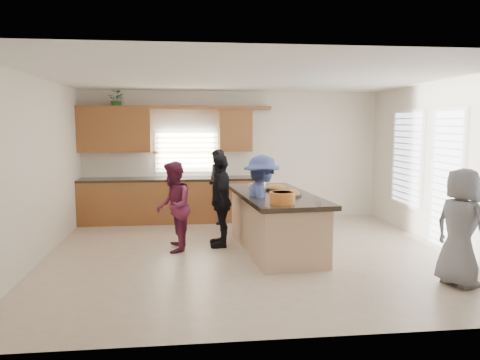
{
  "coord_description": "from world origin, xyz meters",
  "views": [
    {
      "loc": [
        -1.04,
        -7.26,
        2.08
      ],
      "look_at": [
        -0.13,
        0.48,
        1.15
      ],
      "focal_mm": 35.0,
      "sensor_mm": 36.0,
      "label": 1
    }
  ],
  "objects": [
    {
      "name": "floor",
      "position": [
        0.0,
        0.0,
        0.0
      ],
      "size": [
        6.5,
        6.5,
        0.0
      ],
      "primitive_type": "plane",
      "color": "beige",
      "rests_on": "ground"
    },
    {
      "name": "room_shell",
      "position": [
        0.0,
        0.0,
        1.9
      ],
      "size": [
        6.52,
        6.02,
        2.81
      ],
      "color": "silver",
      "rests_on": "ground"
    },
    {
      "name": "back_cabinetry",
      "position": [
        -1.47,
        2.73,
        0.91
      ],
      "size": [
        4.08,
        0.66,
        2.46
      ],
      "color": "brown",
      "rests_on": "ground"
    },
    {
      "name": "right_wall_glazing",
      "position": [
        3.22,
        -0.13,
        1.34
      ],
      "size": [
        0.06,
        4.0,
        2.25
      ],
      "color": "white",
      "rests_on": "ground"
    },
    {
      "name": "island",
      "position": [
        0.43,
        0.23,
        0.45
      ],
      "size": [
        1.37,
        2.78,
        0.95
      ],
      "rotation": [
        0.0,
        0.0,
        0.08
      ],
      "color": "tan",
      "rests_on": "ground"
    },
    {
      "name": "platter_front",
      "position": [
        0.56,
        -0.04,
        0.98
      ],
      "size": [
        0.47,
        0.47,
        0.19
      ],
      "color": "black",
      "rests_on": "island"
    },
    {
      "name": "platter_mid",
      "position": [
        0.53,
        0.64,
        0.98
      ],
      "size": [
        0.38,
        0.38,
        0.15
      ],
      "color": "black",
      "rests_on": "island"
    },
    {
      "name": "platter_back",
      "position": [
        0.22,
        0.64,
        0.98
      ],
      "size": [
        0.32,
        0.32,
        0.13
      ],
      "color": "black",
      "rests_on": "island"
    },
    {
      "name": "salad_bowl",
      "position": [
        0.34,
        -0.77,
        1.04
      ],
      "size": [
        0.37,
        0.37,
        0.17
      ],
      "color": "orange",
      "rests_on": "island"
    },
    {
      "name": "clear_cup",
      "position": [
        0.85,
        -0.82,
        1.0
      ],
      "size": [
        0.08,
        0.08,
        0.1
      ],
      "primitive_type": "cylinder",
      "color": "white",
      "rests_on": "island"
    },
    {
      "name": "plate_stack",
      "position": [
        0.23,
        1.08,
        0.98
      ],
      "size": [
        0.25,
        0.25,
        0.06
      ],
      "primitive_type": "cylinder",
      "color": "#9E7DB6",
      "rests_on": "island"
    },
    {
      "name": "flower_vase",
      "position": [
        0.42,
        1.41,
        1.19
      ],
      "size": [
        0.14,
        0.14,
        0.45
      ],
      "color": "silver",
      "rests_on": "island"
    },
    {
      "name": "potted_plant",
      "position": [
        -2.43,
        2.82,
        2.59
      ],
      "size": [
        0.42,
        0.4,
        0.37
      ],
      "primitive_type": "imported",
      "rotation": [
        0.0,
        0.0,
        -0.39
      ],
      "color": "#29682A",
      "rests_on": "back_cabinetry"
    },
    {
      "name": "woman_left_back",
      "position": [
        -0.38,
        2.45,
        0.78
      ],
      "size": [
        0.6,
        0.68,
        1.56
      ],
      "primitive_type": "imported",
      "rotation": [
        0.0,
        0.0,
        -1.08
      ],
      "color": "black",
      "rests_on": "ground"
    },
    {
      "name": "woman_left_mid",
      "position": [
        -1.24,
        0.36,
        0.74
      ],
      "size": [
        0.58,
        0.74,
        1.48
      ],
      "primitive_type": "imported",
      "rotation": [
        0.0,
        0.0,
        -1.6
      ],
      "color": "maroon",
      "rests_on": "ground"
    },
    {
      "name": "woman_left_front",
      "position": [
        -0.44,
        0.58,
        0.79
      ],
      "size": [
        0.39,
        0.93,
        1.58
      ],
      "primitive_type": "imported",
      "rotation": [
        0.0,
        0.0,
        -1.58
      ],
      "color": "black",
      "rests_on": "ground"
    },
    {
      "name": "woman_right_back",
      "position": [
        0.18,
        0.08,
        0.8
      ],
      "size": [
        0.7,
        1.09,
        1.6
      ],
      "primitive_type": "imported",
      "rotation": [
        0.0,
        0.0,
        1.68
      ],
      "color": "#3B4A82",
      "rests_on": "ground"
    },
    {
      "name": "woman_right_front",
      "position": [
        2.46,
        -1.76,
        0.77
      ],
      "size": [
        0.72,
        0.87,
        1.53
      ],
      "primitive_type": "imported",
      "rotation": [
        0.0,
        0.0,
        1.94
      ],
      "color": "slate",
      "rests_on": "ground"
    }
  ]
}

